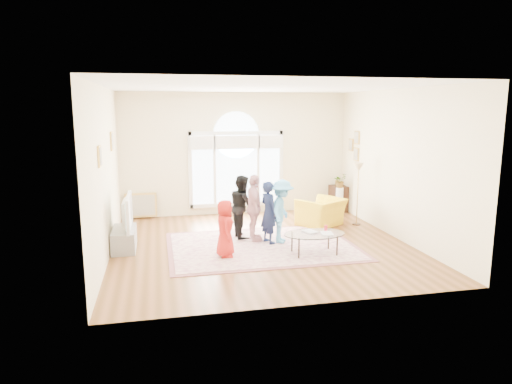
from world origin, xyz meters
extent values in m
plane|color=#563313|center=(0.00, 0.00, 0.00)|extent=(6.00, 6.00, 0.00)
plane|color=beige|center=(0.00, 3.00, 1.60)|extent=(6.00, 0.00, 6.00)
plane|color=beige|center=(0.00, -3.00, 1.60)|extent=(6.00, 0.00, 6.00)
plane|color=beige|center=(-3.00, 0.00, 1.60)|extent=(0.00, 6.00, 6.00)
plane|color=beige|center=(3.00, 0.00, 1.60)|extent=(0.00, 6.00, 6.00)
plane|color=white|center=(0.00, 0.00, 3.20)|extent=(6.00, 6.00, 0.00)
cube|color=white|center=(0.00, 2.96, 0.25)|extent=(2.50, 0.08, 0.10)
cube|color=white|center=(0.00, 2.96, 2.15)|extent=(2.50, 0.08, 0.10)
cube|color=white|center=(-1.22, 2.96, 1.20)|extent=(0.10, 0.08, 2.00)
cube|color=white|center=(1.22, 2.96, 1.20)|extent=(0.10, 0.08, 2.00)
cube|color=#C6E2FF|center=(-0.90, 2.96, 1.20)|extent=(0.55, 0.02, 1.80)
cube|color=#C6E2FF|center=(0.90, 2.96, 1.20)|extent=(0.55, 0.02, 1.80)
cube|color=#C6E2FF|center=(0.00, 2.96, 1.20)|extent=(1.10, 0.02, 1.80)
cylinder|color=#C6E2FF|center=(0.00, 2.96, 2.10)|extent=(1.20, 0.02, 1.20)
cube|color=white|center=(-0.59, 2.95, 1.20)|extent=(0.07, 0.04, 1.80)
cube|color=white|center=(0.59, 2.95, 1.20)|extent=(0.07, 0.04, 1.80)
cube|color=white|center=(-0.90, 2.88, 1.92)|extent=(0.65, 0.12, 0.35)
cube|color=white|center=(0.00, 2.88, 1.92)|extent=(1.20, 0.12, 0.35)
cube|color=white|center=(0.90, 2.88, 1.92)|extent=(0.65, 0.12, 0.35)
cube|color=tan|center=(-2.98, 1.30, 2.10)|extent=(0.03, 0.34, 0.40)
cube|color=#ADA38E|center=(-2.96, 1.30, 2.10)|extent=(0.01, 0.28, 0.34)
cube|color=tan|center=(-2.98, -0.90, 2.00)|extent=(0.03, 0.30, 0.36)
cube|color=#ADA38E|center=(-2.96, -0.90, 2.00)|extent=(0.01, 0.24, 0.30)
cube|color=tan|center=(2.98, 2.05, 2.05)|extent=(0.03, 0.28, 0.34)
cube|color=#ADA38E|center=(2.96, 2.05, 2.05)|extent=(0.01, 0.22, 0.28)
cube|color=tan|center=(2.98, 2.05, 1.62)|extent=(0.03, 0.28, 0.34)
cube|color=#ADA38E|center=(2.96, 2.05, 1.62)|extent=(0.01, 0.22, 0.28)
cube|color=tan|center=(2.98, 2.40, 1.84)|extent=(0.03, 0.26, 0.32)
cube|color=#ADA38E|center=(2.96, 2.40, 1.84)|extent=(0.01, 0.20, 0.26)
cube|color=beige|center=(-0.01, -0.12, 0.01)|extent=(3.60, 2.60, 0.02)
cube|color=#854D4F|center=(-0.01, -0.12, 0.01)|extent=(3.80, 2.80, 0.01)
cube|color=gray|center=(-2.75, 0.30, 0.21)|extent=(0.45, 1.00, 0.42)
imported|color=black|center=(-2.75, 0.30, 0.76)|extent=(0.15, 1.17, 0.67)
cube|color=#58C1D6|center=(-2.66, 0.30, 0.76)|extent=(0.02, 0.96, 0.54)
ellipsoid|color=silver|center=(0.86, -0.82, 0.41)|extent=(1.21, 0.78, 0.02)
cylinder|color=black|center=(1.24, -0.60, 0.20)|extent=(0.03, 0.03, 0.40)
cylinder|color=black|center=(0.48, -0.61, 0.20)|extent=(0.03, 0.03, 0.40)
cylinder|color=black|center=(1.25, -1.04, 0.20)|extent=(0.03, 0.03, 0.40)
cylinder|color=black|center=(0.48, -1.04, 0.20)|extent=(0.03, 0.03, 0.40)
imported|color=#B2A58C|center=(0.70, -0.77, 0.43)|extent=(0.30, 0.35, 0.03)
imported|color=#B2A58C|center=(0.97, -0.91, 0.43)|extent=(0.26, 0.32, 0.02)
cylinder|color=red|center=(1.13, -0.71, 0.48)|extent=(0.07, 0.07, 0.12)
imported|color=yellow|center=(1.76, 1.26, 0.33)|extent=(1.32, 1.28, 0.65)
cube|color=black|center=(2.78, 2.67, 0.35)|extent=(0.40, 0.50, 0.70)
cylinder|color=black|center=(2.64, 1.15, 0.01)|extent=(0.20, 0.20, 0.02)
cylinder|color=#AD883E|center=(2.64, 1.15, 0.68)|extent=(0.02, 0.02, 1.35)
cone|color=#CCB284|center=(2.64, 1.15, 1.40)|extent=(0.30, 0.30, 0.22)
cylinder|color=white|center=(2.70, 2.39, 0.35)|extent=(0.20, 0.20, 0.70)
imported|color=#33722D|center=(2.70, 2.39, 0.89)|extent=(0.43, 0.41, 0.37)
cube|color=tan|center=(-2.50, 2.90, 0.00)|extent=(0.80, 0.14, 0.62)
imported|color=red|center=(-0.84, -0.62, 0.56)|extent=(0.40, 0.57, 1.09)
imported|color=#141D3D|center=(0.17, 0.08, 0.67)|extent=(0.46, 0.55, 1.30)
imported|color=black|center=(-0.28, 0.61, 0.70)|extent=(0.56, 0.70, 1.36)
imported|color=#D69BA0|center=(-0.08, 0.30, 0.72)|extent=(0.39, 0.84, 1.41)
imported|color=#54A9DD|center=(0.45, 0.05, 0.68)|extent=(0.80, 0.98, 1.32)
camera|label=1|loc=(-2.03, -8.87, 2.79)|focal=32.00mm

